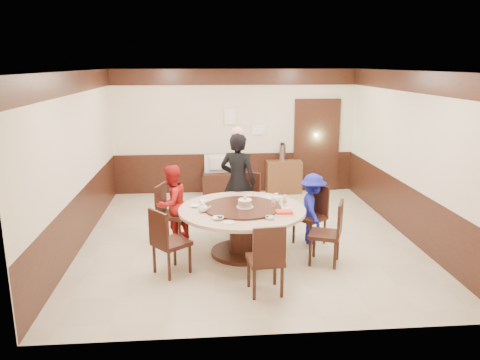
{
  "coord_description": "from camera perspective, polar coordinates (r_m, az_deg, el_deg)",
  "views": [
    {
      "loc": [
        -0.76,
        -7.57,
        2.92
      ],
      "look_at": [
        -0.15,
        -0.32,
        1.1
      ],
      "focal_mm": 35.0,
      "sensor_mm": 36.0,
      "label": 1
    }
  ],
  "objects": [
    {
      "name": "birthday_cake",
      "position": [
        7.15,
        0.6,
        -2.85
      ],
      "size": [
        0.26,
        0.26,
        0.18
      ],
      "color": "white",
      "rests_on": "banquet_table"
    },
    {
      "name": "person_blue",
      "position": [
        7.82,
        8.82,
        -3.48
      ],
      "size": [
        0.47,
        0.78,
        1.18
      ],
      "primitive_type": "imported",
      "rotation": [
        0.0,
        0.0,
        1.53
      ],
      "color": "#171D99",
      "rests_on": "ground"
    },
    {
      "name": "person_standing",
      "position": [
        8.23,
        -0.26,
        -0.26
      ],
      "size": [
        0.76,
        0.64,
        1.77
      ],
      "primitive_type": "imported",
      "rotation": [
        0.0,
        0.0,
        2.74
      ],
      "color": "black",
      "rests_on": "ground"
    },
    {
      "name": "room",
      "position": [
        7.84,
        0.96,
        0.47
      ],
      "size": [
        6.0,
        6.04,
        2.84
      ],
      "color": "beige",
      "rests_on": "ground"
    },
    {
      "name": "bottle_0",
      "position": [
        7.22,
        4.12,
        -2.82
      ],
      "size": [
        0.06,
        0.06,
        0.16
      ],
      "primitive_type": "cylinder",
      "color": "silver",
      "rests_on": "banquet_table"
    },
    {
      "name": "television",
      "position": [
        10.56,
        -2.32,
        1.98
      ],
      "size": [
        0.75,
        0.16,
        0.43
      ],
      "primitive_type": "imported",
      "rotation": [
        0.0,
        0.0,
        3.23
      ],
      "color": "gray",
      "rests_on": "tv_stand"
    },
    {
      "name": "shrimp_platter",
      "position": [
        6.93,
        5.42,
        -4.02
      ],
      "size": [
        0.3,
        0.2,
        0.06
      ],
      "color": "white",
      "rests_on": "banquet_table"
    },
    {
      "name": "thermos",
      "position": [
        10.69,
        5.18,
        3.33
      ],
      "size": [
        0.15,
        0.15,
        0.38
      ],
      "primitive_type": "cylinder",
      "color": "silver",
      "rests_on": "side_cabinet"
    },
    {
      "name": "bowl_3",
      "position": [
        7.14,
        5.58,
        -3.55
      ],
      "size": [
        0.12,
        0.12,
        0.04
      ],
      "primitive_type": "imported",
      "color": "white",
      "rests_on": "banquet_table"
    },
    {
      "name": "bowl_1",
      "position": [
        6.72,
        3.66,
        -4.62
      ],
      "size": [
        0.13,
        0.13,
        0.04
      ],
      "primitive_type": "imported",
      "color": "white",
      "rests_on": "banquet_table"
    },
    {
      "name": "chair_1",
      "position": [
        8.61,
        0.68,
        -3.63
      ],
      "size": [
        0.59,
        0.6,
        0.97
      ],
      "rotation": [
        0.0,
        0.0,
        2.66
      ],
      "color": "black",
      "rests_on": "ground"
    },
    {
      "name": "banquet_table",
      "position": [
        7.27,
        0.26,
        -5.1
      ],
      "size": [
        1.96,
        1.96,
        0.78
      ],
      "color": "black",
      "rests_on": "ground"
    },
    {
      "name": "side_cabinet",
      "position": [
        10.82,
        5.34,
        0.39
      ],
      "size": [
        0.8,
        0.4,
        0.75
      ],
      "primitive_type": "cube",
      "color": "brown",
      "rests_on": "ground"
    },
    {
      "name": "bowl_2",
      "position": [
        6.7,
        -2.67,
        -4.67
      ],
      "size": [
        0.16,
        0.16,
        0.04
      ],
      "primitive_type": "imported",
      "color": "white",
      "rests_on": "banquet_table"
    },
    {
      "name": "notice_left",
      "position": [
        10.61,
        -1.22,
        7.72
      ],
      "size": [
        0.25,
        0.0,
        0.35
      ],
      "primitive_type": "cube",
      "color": "white",
      "rests_on": "room"
    },
    {
      "name": "saucer_near",
      "position": [
        6.57,
        -1.41,
        -5.18
      ],
      "size": [
        0.18,
        0.18,
        0.01
      ],
      "primitive_type": "cylinder",
      "color": "white",
      "rests_on": "banquet_table"
    },
    {
      "name": "chair_0",
      "position": [
        7.88,
        8.56,
        -5.5
      ],
      "size": [
        0.62,
        0.62,
        0.97
      ],
      "rotation": [
        0.0,
        0.0,
        2.23
      ],
      "color": "black",
      "rests_on": "ground"
    },
    {
      "name": "notice_right",
      "position": [
        10.7,
        2.29,
        6.15
      ],
      "size": [
        0.3,
        0.0,
        0.22
      ],
      "primitive_type": "cube",
      "color": "white",
      "rests_on": "room"
    },
    {
      "name": "chair_4",
      "position": [
        6.17,
        3.12,
        -11.03
      ],
      "size": [
        0.48,
        0.49,
        0.97
      ],
      "rotation": [
        0.0,
        0.0,
        6.38
      ],
      "color": "black",
      "rests_on": "ground"
    },
    {
      "name": "teapot_right",
      "position": [
        7.52,
        4.41,
        -2.28
      ],
      "size": [
        0.17,
        0.15,
        0.13
      ],
      "primitive_type": "ellipsoid",
      "color": "white",
      "rests_on": "banquet_table"
    },
    {
      "name": "teapot_left",
      "position": [
        7.03,
        -4.55,
        -3.45
      ],
      "size": [
        0.17,
        0.15,
        0.13
      ],
      "primitive_type": "ellipsoid",
      "color": "white",
      "rests_on": "banquet_table"
    },
    {
      "name": "tv_stand",
      "position": [
        10.67,
        -2.29,
        -0.45
      ],
      "size": [
        0.85,
        0.45,
        0.5
      ],
      "primitive_type": "cube",
      "color": "black",
      "rests_on": "ground"
    },
    {
      "name": "chair_5",
      "position": [
        7.14,
        10.44,
        -7.68
      ],
      "size": [
        0.58,
        0.58,
        0.97
      ],
      "rotation": [
        0.0,
        0.0,
        7.46
      ],
      "color": "black",
      "rests_on": "ground"
    },
    {
      "name": "chair_2",
      "position": [
        7.97,
        -8.28,
        -5.25
      ],
      "size": [
        0.56,
        0.56,
        0.97
      ],
      "rotation": [
        0.0,
        0.0,
        4.39
      ],
      "color": "black",
      "rests_on": "ground"
    },
    {
      "name": "chair_3",
      "position": [
        6.78,
        -8.47,
        -8.81
      ],
      "size": [
        0.62,
        0.62,
        0.97
      ],
      "rotation": [
        0.0,
        0.0,
        5.4
      ],
      "color": "black",
      "rests_on": "ground"
    },
    {
      "name": "person_red",
      "position": [
        7.86,
        -8.33,
        -2.87
      ],
      "size": [
        0.78,
        0.8,
        1.3
      ],
      "primitive_type": "imported",
      "rotation": [
        0.0,
        0.0,
        4.02
      ],
      "color": "#B31817",
      "rests_on": "ground"
    },
    {
      "name": "bottle_1",
      "position": [
        7.34,
        5.49,
        -2.55
      ],
      "size": [
        0.06,
        0.06,
        0.16
      ],
      "primitive_type": "cylinder",
      "color": "silver",
      "rests_on": "banquet_table"
    },
    {
      "name": "bowl_4",
      "position": [
        7.29,
        -5.44,
        -3.16
      ],
      "size": [
        0.15,
        0.15,
        0.04
      ],
      "primitive_type": "imported",
      "color": "white",
      "rests_on": "banquet_table"
    },
    {
      "name": "bowl_5",
      "position": [
        7.8,
        1.13,
        -1.96
      ],
      "size": [
        0.13,
        0.13,
        0.04
      ],
      "primitive_type": "imported",
      "color": "white",
      "rests_on": "banquet_table"
    },
    {
      "name": "saucer_far",
      "position": [
        7.73,
        3.27,
        -2.23
      ],
      "size": [
        0.18,
        0.18,
        0.01
      ],
      "primitive_type": "cylinder",
      "color": "white",
      "rests_on": "banquet_table"
    },
    {
      "name": "bowl_0",
      "position": [
        7.54,
        -4.44,
        -2.58
      ],
      "size": [
        0.14,
        0.14,
        0.03
      ],
      "primitive_type": "imported",
      "color": "white",
      "rests_on": "banquet_table"
    }
  ]
}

